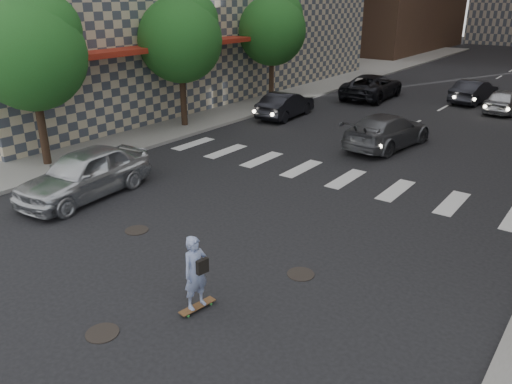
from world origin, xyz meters
TOP-DOWN VIEW (x-y plane):
  - ground at (0.00, 0.00)m, footprint 160.00×160.00m
  - sidewalk_left at (-14.50, 20.00)m, footprint 13.00×80.00m
  - tree_a at (-9.45, 3.14)m, footprint 4.20×4.20m
  - tree_b at (-9.45, 11.14)m, footprint 4.20×4.20m
  - tree_c at (-9.45, 19.14)m, footprint 4.20×4.20m
  - manhole_a at (1.20, -2.50)m, footprint 0.70×0.70m
  - manhole_b at (-2.00, 1.20)m, footprint 0.70×0.70m
  - manhole_c at (3.30, 2.00)m, footprint 0.70×0.70m
  - skateboarder at (2.23, -0.67)m, footprint 0.51×0.94m
  - silver_sedan at (-5.50, 2.00)m, footprint 2.44×5.14m
  - traffic_car_a at (-6.50, 16.13)m, footprint 1.84×4.46m
  - traffic_car_b at (0.50, 14.00)m, footprint 2.75×5.46m
  - traffic_car_c at (-4.87, 24.19)m, footprint 2.96×5.91m
  - traffic_car_d at (3.26, 24.96)m, footprint 1.92×4.24m
  - traffic_car_e at (1.03, 26.73)m, footprint 2.13×4.61m

SIDE VIEW (x-z plane):
  - ground at x=0.00m, z-range 0.00..0.00m
  - manhole_a at x=1.20m, z-range 0.00..0.02m
  - manhole_b at x=-2.00m, z-range 0.00..0.02m
  - manhole_c at x=3.30m, z-range 0.00..0.02m
  - sidewalk_left at x=-14.50m, z-range 0.00..0.15m
  - traffic_car_d at x=3.26m, z-range 0.00..1.41m
  - traffic_car_a at x=-6.50m, z-range 0.00..1.44m
  - traffic_car_e at x=1.03m, z-range 0.00..1.46m
  - traffic_car_b at x=0.50m, z-range 0.00..1.52m
  - traffic_car_c at x=-4.87m, z-range 0.00..1.61m
  - silver_sedan at x=-5.50m, z-range 0.00..1.70m
  - skateboarder at x=2.23m, z-range 0.04..1.87m
  - tree_a at x=-9.45m, z-range 1.35..7.95m
  - tree_b at x=-9.45m, z-range 1.35..7.95m
  - tree_c at x=-9.45m, z-range 1.35..7.95m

